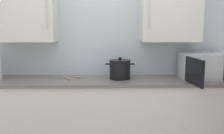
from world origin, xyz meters
The scene contains 5 objects.
back_wall_tiled centered at (0.00, 1.10, 1.38)m, with size 4.14×0.44×2.60m.
counter_unit centered at (0.00, 0.80, 0.46)m, with size 3.27×0.60×0.92m.
microwave_oven centered at (1.21, 0.83, 1.07)m, with size 0.59×0.78×0.29m.
stock_pot centered at (0.24, 0.83, 1.03)m, with size 0.34×0.24×0.25m.
wooden_spoon centered at (-0.30, 0.87, 0.93)m, with size 0.22×0.20×0.02m.
Camera 1 is at (0.10, -2.12, 1.50)m, focal length 41.80 mm.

